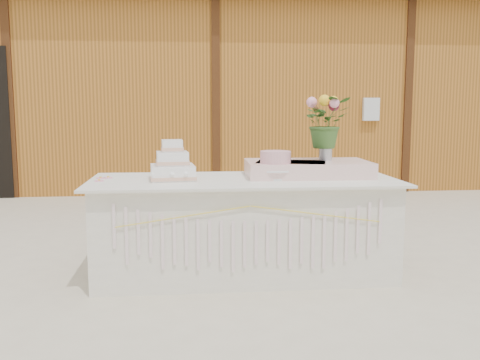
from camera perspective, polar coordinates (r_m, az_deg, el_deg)
ground at (r=4.36m, az=0.39°, el=-9.95°), size 80.00×80.00×0.00m
barn at (r=10.14m, az=-3.27°, el=9.70°), size 12.60×4.60×3.30m
cake_table at (r=4.26m, az=0.40°, el=-4.99°), size 2.40×1.00×0.77m
wedding_cake at (r=4.17m, az=-7.21°, el=1.48°), size 0.37×0.37×0.31m
pink_cake_stand at (r=4.18m, az=3.80°, el=1.78°), size 0.30×0.30×0.22m
satin_runner at (r=4.39m, az=7.20°, el=1.23°), size 1.00×0.59×0.12m
flower_vase at (r=4.46m, az=9.10°, el=3.06°), size 0.11×0.11×0.15m
bouquet at (r=4.45m, az=9.18°, el=6.70°), size 0.42×0.37×0.42m
loose_flowers at (r=4.33m, az=-13.77°, el=0.27°), size 0.27×0.36×0.02m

